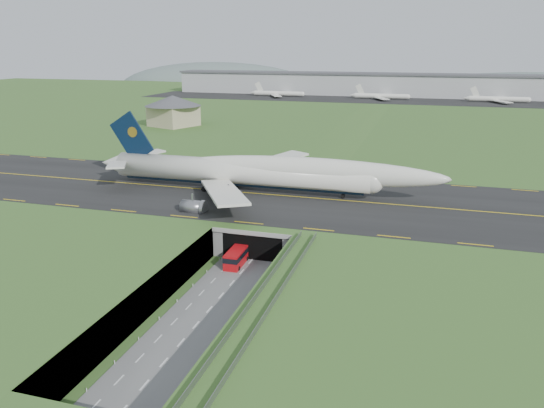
% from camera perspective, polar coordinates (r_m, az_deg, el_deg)
% --- Properties ---
extents(ground, '(900.00, 900.00, 0.00)m').
position_cam_1_polar(ground, '(95.55, -3.68, -7.86)').
color(ground, '#385F26').
rests_on(ground, ground).
extents(airfield_deck, '(800.00, 800.00, 6.00)m').
position_cam_1_polar(airfield_deck, '(94.35, -3.72, -6.20)').
color(airfield_deck, gray).
rests_on(airfield_deck, ground).
extents(trench_road, '(12.00, 75.00, 0.20)m').
position_cam_1_polar(trench_road, '(89.20, -5.36, -9.70)').
color(trench_road, slate).
rests_on(trench_road, ground).
extents(taxiway, '(800.00, 44.00, 0.18)m').
position_cam_1_polar(taxiway, '(123.08, 1.54, 0.86)').
color(taxiway, black).
rests_on(taxiway, airfield_deck).
extents(tunnel_portal, '(17.00, 22.30, 6.00)m').
position_cam_1_polar(tunnel_portal, '(108.99, -0.70, -2.78)').
color(tunnel_portal, gray).
rests_on(tunnel_portal, ground).
extents(guideway, '(3.00, 53.00, 7.05)m').
position_cam_1_polar(guideway, '(73.75, -0.77, -11.03)').
color(guideway, '#A8A8A3').
rests_on(guideway, ground).
extents(jumbo_jet, '(85.72, 56.73, 18.76)m').
position_cam_1_polar(jumbo_jet, '(124.85, -1.02, 3.43)').
color(jumbo_jet, silver).
rests_on(jumbo_jet, ground).
extents(shuttle_tram, '(2.99, 7.44, 3.01)m').
position_cam_1_polar(shuttle_tram, '(99.77, -3.86, -5.73)').
color(shuttle_tram, '#B60C11').
rests_on(shuttle_tram, ground).
extents(service_building, '(31.17, 31.17, 13.20)m').
position_cam_1_polar(service_building, '(236.04, -10.58, 10.11)').
color(service_building, tan).
rests_on(service_building, ground).
extents(cargo_terminal, '(320.00, 67.00, 15.60)m').
position_cam_1_polar(cargo_terminal, '(382.93, 12.21, 12.46)').
color(cargo_terminal, '#B2B2B2').
rests_on(cargo_terminal, ground).
extents(distant_hills, '(700.00, 91.00, 60.00)m').
position_cam_1_polar(distant_hills, '(514.41, 20.61, 10.76)').
color(distant_hills, slate).
rests_on(distant_hills, ground).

